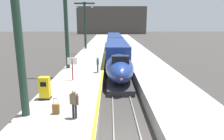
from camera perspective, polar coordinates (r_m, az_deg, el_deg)
platform_left at (r=35.49m, az=-5.57°, el=3.38°), size 4.80×110.00×1.05m
platform_right at (r=35.71m, az=7.51°, el=3.39°), size 4.80×110.00×1.05m
platform_left_safety_stripe at (r=35.28m, az=-1.89°, el=4.25°), size 0.20×107.80×0.01m
rail_main_left at (r=38.15m, az=-0.25°, el=3.41°), size 0.08×110.00×0.12m
rail_main_right at (r=38.19m, az=2.00°, el=3.41°), size 0.08×110.00×0.12m
highspeed_train_main at (r=36.30m, az=0.95°, el=5.88°), size 2.92×39.01×3.60m
station_column_near at (r=12.56m, az=-24.70°, el=15.64°), size 4.00×0.68×10.44m
station_column_mid at (r=24.89m, az=-12.41°, el=14.24°), size 4.00×0.68×10.14m
station_column_far at (r=43.20m, az=-7.33°, el=13.02°), size 4.00×0.68×9.06m
passenger_near_edge at (r=12.08m, az=-10.20°, el=-8.44°), size 0.54×0.35×1.69m
passenger_mid_platform at (r=22.52m, az=-3.90°, el=1.77°), size 0.22×0.57×1.69m
rolling_suitcase at (r=13.10m, az=-14.93°, el=-10.18°), size 0.40×0.22×0.98m
ticket_machine_yellow at (r=15.60m, az=-17.72°, el=-4.88°), size 0.76×0.62×1.60m
departure_info_board at (r=19.86m, az=-10.72°, el=1.57°), size 0.90×0.10×2.12m
terminus_back_wall at (r=112.12m, az=-0.09°, el=13.29°), size 36.00×2.00×14.00m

